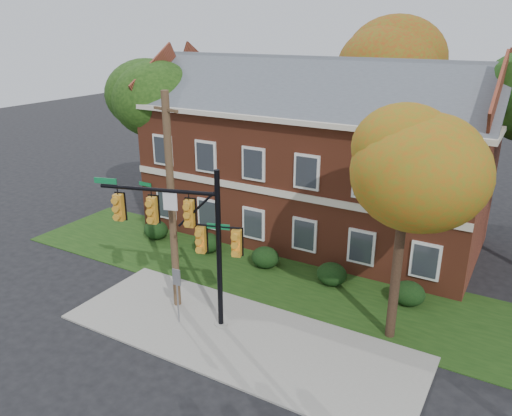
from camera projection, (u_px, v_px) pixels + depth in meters
The scene contains 15 objects.
ground at pixel (224, 351), 18.35m from camera, with size 120.00×120.00×0.00m, color black.
sidewalk at pixel (238, 336), 19.15m from camera, with size 14.00×5.00×0.08m, color gray.
grass_strip at pixel (295, 282), 23.21m from camera, with size 30.00×6.00×0.04m, color #193811.
apartment_building at pixel (312, 147), 27.28m from camera, with size 18.80×8.80×9.74m.
hedge_far_left at pixel (156, 230), 27.85m from camera, with size 1.40×1.26×1.05m, color black.
hedge_left at pixel (207, 243), 26.20m from camera, with size 1.40×1.26×1.05m, color black.
hedge_center at pixel (265, 257), 24.55m from camera, with size 1.40×1.26×1.05m, color black.
hedge_right at pixel (332, 274), 22.90m from camera, with size 1.40×1.26×1.05m, color black.
hedge_far_right at pixel (408, 293), 21.25m from camera, with size 1.40×1.26×1.05m, color black.
tree_near_right at pixel (413, 171), 16.73m from camera, with size 4.50×4.25×8.58m.
tree_left_rear at pixel (160, 105), 30.38m from camera, with size 5.40×5.10×8.88m.
tree_far_rear at pixel (385, 66), 31.69m from camera, with size 6.84×6.46×11.52m.
traffic_signal at pixel (189, 231), 18.73m from camera, with size 5.59×1.82×6.46m.
utility_pole at pixel (172, 205), 19.76m from camera, with size 1.39×0.44×9.04m.
sign_post at pixel (177, 287), 19.48m from camera, with size 0.35×0.07×2.42m.
Camera 1 is at (8.75, -12.74, 11.26)m, focal length 35.00 mm.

